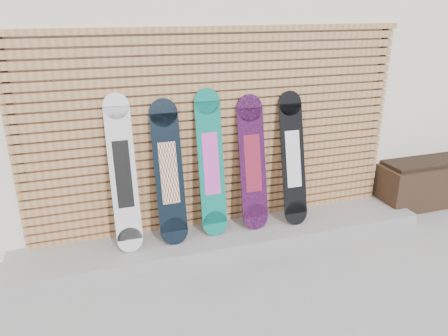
% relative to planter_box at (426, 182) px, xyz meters
% --- Properties ---
extents(ground, '(80.00, 80.00, 0.00)m').
position_rel_planter_box_xyz_m(ground, '(-2.66, -0.81, -0.30)').
color(ground, gray).
rests_on(ground, ground).
extents(building, '(12.00, 5.00, 3.60)m').
position_rel_planter_box_xyz_m(building, '(-2.16, 2.69, 1.50)').
color(building, white).
rests_on(building, ground).
extents(concrete_step, '(4.60, 0.70, 0.12)m').
position_rel_planter_box_xyz_m(concrete_step, '(-2.81, -0.13, -0.24)').
color(concrete_step, gray).
rests_on(concrete_step, ground).
extents(slat_wall, '(4.26, 0.08, 2.29)m').
position_rel_planter_box_xyz_m(slat_wall, '(-2.81, 0.16, 0.91)').
color(slat_wall, '#AB7447').
rests_on(slat_wall, ground).
extents(planter_box, '(1.35, 0.56, 0.61)m').
position_rel_planter_box_xyz_m(planter_box, '(0.00, 0.00, 0.00)').
color(planter_box, black).
rests_on(planter_box, ground).
extents(snowboard_0, '(0.26, 0.38, 1.58)m').
position_rel_planter_box_xyz_m(snowboard_0, '(-3.89, -0.05, 0.61)').
color(snowboard_0, silver).
rests_on(snowboard_0, concrete_step).
extents(snowboard_1, '(0.29, 0.38, 1.49)m').
position_rel_planter_box_xyz_m(snowboard_1, '(-3.43, -0.05, 0.57)').
color(snowboard_1, black).
rests_on(snowboard_1, concrete_step).
extents(snowboard_2, '(0.28, 0.33, 1.57)m').
position_rel_planter_box_xyz_m(snowboard_2, '(-2.96, -0.03, 0.61)').
color(snowboard_2, '#0B6F63').
rests_on(snowboard_2, concrete_step).
extents(snowboard_3, '(0.30, 0.34, 1.48)m').
position_rel_planter_box_xyz_m(snowboard_3, '(-2.49, -0.04, 0.56)').
color(snowboard_3, black).
rests_on(snowboard_3, concrete_step).
extents(snowboard_4, '(0.28, 0.39, 1.49)m').
position_rel_planter_box_xyz_m(snowboard_4, '(-2.01, -0.06, 0.56)').
color(snowboard_4, black).
rests_on(snowboard_4, concrete_step).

